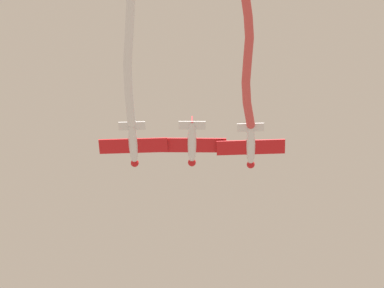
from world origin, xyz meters
The scene contains 4 objects.
airplane_lead centered at (1.17, -2.96, 86.11)m, with size 7.06×6.21×1.92m.
smoke_trail_lead centered at (-4.98, 5.38, 85.85)m, with size 9.84×13.22×1.68m.
airplane_left_wing centered at (6.08, 1.32, 86.41)m, with size 6.92×6.28×1.92m.
airplane_right_wing centered at (10.99, 5.59, 86.11)m, with size 7.05×6.21×1.92m.
Camera 1 is at (-23.29, 36.05, 5.41)m, focal length 78.27 mm.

